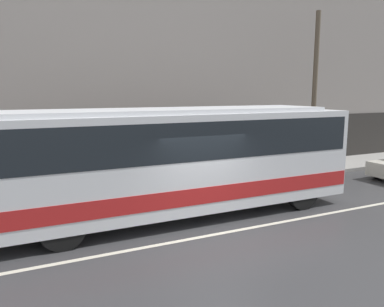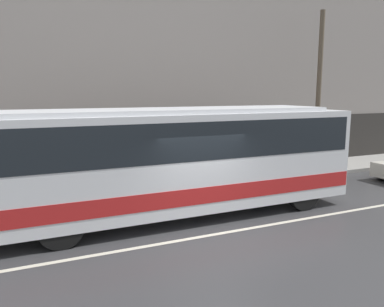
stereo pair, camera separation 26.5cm
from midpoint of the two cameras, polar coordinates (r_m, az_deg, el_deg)
The scene contains 6 objects.
ground_plane at distance 9.84m, azimuth 2.53°, elevation -12.28°, with size 60.00×60.00×0.00m, color #38383A.
sidewalk at distance 14.49m, azimuth -7.42°, elevation -4.89°, with size 60.00×2.61×0.16m.
building_facade at distance 15.48m, azimuth -9.52°, elevation 13.48°, with size 60.00×0.35×9.90m.
lane_stripe at distance 9.84m, azimuth 2.53°, elevation -12.26°, with size 54.00×0.14×0.01m.
transit_bus at distance 10.79m, azimuth -3.92°, elevation -0.51°, with size 11.16×2.56×3.17m.
utility_pole_near at distance 17.43m, azimuth 17.73°, elevation 8.83°, with size 0.21×0.21×6.88m.
Camera 1 is at (-4.45, -8.01, 3.63)m, focal length 35.00 mm.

